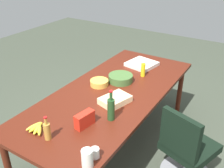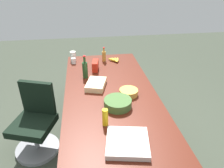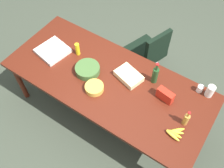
% 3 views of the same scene
% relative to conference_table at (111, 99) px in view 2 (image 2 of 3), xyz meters
% --- Properties ---
extents(ground_plane, '(10.00, 10.00, 0.00)m').
position_rel_conference_table_xyz_m(ground_plane, '(0.00, 0.00, -0.73)').
color(ground_plane, '#3C4336').
extents(conference_table, '(2.56, 1.10, 0.80)m').
position_rel_conference_table_xyz_m(conference_table, '(0.00, 0.00, 0.00)').
color(conference_table, '#4F1B0F').
rests_on(conference_table, ground).
extents(office_chair, '(0.61, 0.61, 0.91)m').
position_rel_conference_table_xyz_m(office_chair, '(0.06, 0.96, -0.38)').
color(office_chair, gray).
rests_on(office_chair, ground).
extents(pizza_box, '(0.42, 0.42, 0.05)m').
position_rel_conference_table_xyz_m(pizza_box, '(-0.85, -0.03, 0.09)').
color(pizza_box, silver).
rests_on(pizza_box, conference_table).
extents(sheet_cake, '(0.37, 0.30, 0.07)m').
position_rel_conference_table_xyz_m(sheet_cake, '(0.20, 0.16, 0.10)').
color(sheet_cake, beige).
rests_on(sheet_cake, conference_table).
extents(dressing_bottle, '(0.07, 0.07, 0.23)m').
position_rel_conference_table_xyz_m(dressing_bottle, '(1.01, -0.03, 0.15)').
color(dressing_bottle, '#BB8636').
rests_on(dressing_bottle, conference_table).
extents(chip_bag_red, '(0.21, 0.11, 0.14)m').
position_rel_conference_table_xyz_m(chip_bag_red, '(0.69, 0.13, 0.14)').
color(chip_bag_red, red).
rests_on(chip_bag_red, conference_table).
extents(salad_bowl, '(0.38, 0.38, 0.09)m').
position_rel_conference_table_xyz_m(salad_bowl, '(-0.27, -0.04, 0.11)').
color(salad_bowl, '#406330').
rests_on(salad_bowl, conference_table).
extents(chip_bowl, '(0.25, 0.25, 0.07)m').
position_rel_conference_table_xyz_m(chip_bowl, '(-0.05, -0.21, 0.10)').
color(chip_bowl, gold).
rests_on(chip_bowl, conference_table).
extents(banana_bunch, '(0.18, 0.19, 0.04)m').
position_rel_conference_table_xyz_m(banana_bunch, '(0.98, -0.20, 0.09)').
color(banana_bunch, yellow).
rests_on(banana_bunch, conference_table).
extents(mustard_bottle, '(0.07, 0.07, 0.18)m').
position_rel_conference_table_xyz_m(mustard_bottle, '(-0.55, 0.13, 0.15)').
color(mustard_bottle, yellow).
rests_on(mustard_bottle, conference_table).
extents(wine_bottle, '(0.07, 0.07, 0.32)m').
position_rel_conference_table_xyz_m(wine_bottle, '(0.48, 0.29, 0.19)').
color(wine_bottle, '#204420').
rests_on(wine_bottle, conference_table).
extents(mayo_jar, '(0.11, 0.11, 0.16)m').
position_rel_conference_table_xyz_m(mayo_jar, '(1.09, 0.46, 0.14)').
color(mayo_jar, white).
rests_on(mayo_jar, conference_table).
extents(paper_cup, '(0.09, 0.09, 0.09)m').
position_rel_conference_table_xyz_m(paper_cup, '(0.98, 0.45, 0.11)').
color(paper_cup, white).
rests_on(paper_cup, conference_table).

